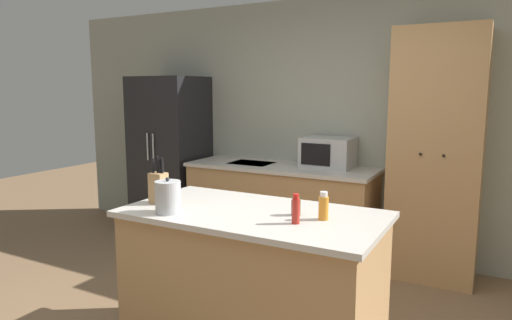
% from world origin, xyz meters
% --- Properties ---
extents(wall_back, '(7.20, 0.06, 2.60)m').
position_xyz_m(wall_back, '(0.00, 2.33, 1.30)').
color(wall_back, '#9EA393').
rests_on(wall_back, ground_plane).
extents(refrigerator, '(0.76, 0.68, 1.83)m').
position_xyz_m(refrigerator, '(-2.02, 1.97, 0.91)').
color(refrigerator, black).
rests_on(refrigerator, ground_plane).
extents(back_counter, '(1.95, 0.69, 0.92)m').
position_xyz_m(back_counter, '(-0.60, 1.98, 0.46)').
color(back_counter, tan).
rests_on(back_counter, ground_plane).
extents(pantry_cabinet, '(0.75, 0.53, 2.20)m').
position_xyz_m(pantry_cabinet, '(0.87, 2.05, 1.10)').
color(pantry_cabinet, tan).
rests_on(pantry_cabinet, ground_plane).
extents(kitchen_island, '(1.57, 0.83, 0.95)m').
position_xyz_m(kitchen_island, '(0.07, 0.17, 0.48)').
color(kitchen_island, tan).
rests_on(kitchen_island, ground_plane).
extents(microwave, '(0.49, 0.39, 0.30)m').
position_xyz_m(microwave, '(-0.14, 2.09, 1.06)').
color(microwave, '#B2B5B7').
rests_on(microwave, back_counter).
extents(knife_block, '(0.10, 0.09, 0.31)m').
position_xyz_m(knife_block, '(-0.57, 0.06, 1.06)').
color(knife_block, tan).
rests_on(knife_block, kitchen_island).
extents(spice_bottle_tall_dark, '(0.04, 0.04, 0.17)m').
position_xyz_m(spice_bottle_tall_dark, '(0.40, 0.06, 1.03)').
color(spice_bottle_tall_dark, '#B2281E').
rests_on(spice_bottle_tall_dark, kitchen_island).
extents(spice_bottle_short_red, '(0.06, 0.06, 0.16)m').
position_xyz_m(spice_bottle_short_red, '(0.51, 0.20, 1.02)').
color(spice_bottle_short_red, orange).
rests_on(spice_bottle_short_red, kitchen_island).
extents(spice_bottle_amber_oil, '(0.05, 0.05, 0.11)m').
position_xyz_m(spice_bottle_amber_oil, '(0.33, 0.21, 1.00)').
color(spice_bottle_amber_oil, '#563319').
rests_on(spice_bottle_amber_oil, kitchen_island).
extents(kettle, '(0.15, 0.15, 0.22)m').
position_xyz_m(kettle, '(-0.36, -0.10, 1.05)').
color(kettle, '#B2B5B7').
rests_on(kettle, kitchen_island).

